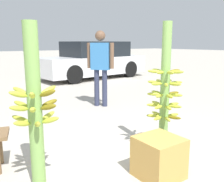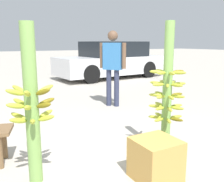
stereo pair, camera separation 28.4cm
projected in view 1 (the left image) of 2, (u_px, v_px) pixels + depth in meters
name	position (u px, v px, depth m)	size (l,w,h in m)	color
ground_plane	(130.00, 179.00, 2.57)	(80.00, 80.00, 0.00)	#B2AA9E
banana_stalk_left	(35.00, 108.00, 2.31)	(0.47, 0.47, 1.57)	#7AA851
banana_stalk_center	(165.00, 92.00, 3.01)	(0.43, 0.43, 1.62)	#7AA851
vendor_person	(100.00, 62.00, 5.33)	(0.46, 0.51, 1.63)	#2D334C
parked_car	(93.00, 61.00, 9.74)	(4.37, 2.06, 1.41)	silver
produce_crate	(159.00, 157.00, 2.58)	(0.43, 0.43, 0.43)	#C69347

